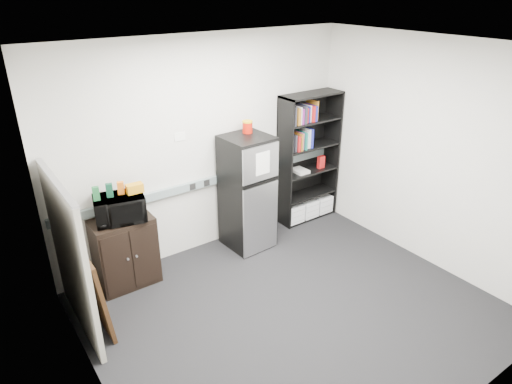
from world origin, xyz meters
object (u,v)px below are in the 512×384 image
bookshelf (308,159)px  refrigerator (248,193)px  cabinet (125,252)px  cubicle_partition (70,257)px  microwave (120,208)px

bookshelf → refrigerator: bookshelf is taller
cabinet → refrigerator: size_ratio=0.55×
bookshelf → cabinet: 2.82m
cabinet → refrigerator: refrigerator is taller
cubicle_partition → microwave: 0.79m
cabinet → microwave: microwave is taller
bookshelf → microwave: bookshelf is taller
cubicle_partition → microwave: size_ratio=3.08×
microwave → refrigerator: bearing=10.8°
cabinet → refrigerator: bearing=-2.8°
cubicle_partition → cabinet: 0.87m
cubicle_partition → cabinet: cubicle_partition is taller
bookshelf → cubicle_partition: (-3.43, -0.49, -0.10)m
refrigerator → cubicle_partition: bearing=-174.7°
bookshelf → microwave: size_ratio=3.51×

